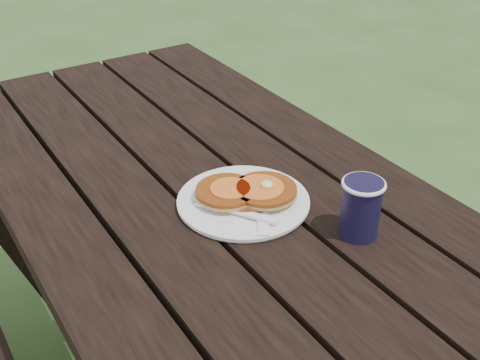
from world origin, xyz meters
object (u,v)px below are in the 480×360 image
picnic_table (242,357)px  pancake_stack (247,192)px  coffee_cup (361,205)px  plate (243,202)px

picnic_table → pancake_stack: (0.03, 0.03, 0.41)m
pancake_stack → coffee_cup: bearing=-59.2°
plate → pancake_stack: size_ratio=1.34×
plate → pancake_stack: pancake_stack is taller
plate → pancake_stack: 0.02m
coffee_cup → plate: bearing=122.3°
picnic_table → pancake_stack: pancake_stack is taller
picnic_table → coffee_cup: (0.14, -0.16, 0.44)m
plate → coffee_cup: bearing=-57.7°
picnic_table → plate: (0.02, 0.03, 0.39)m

